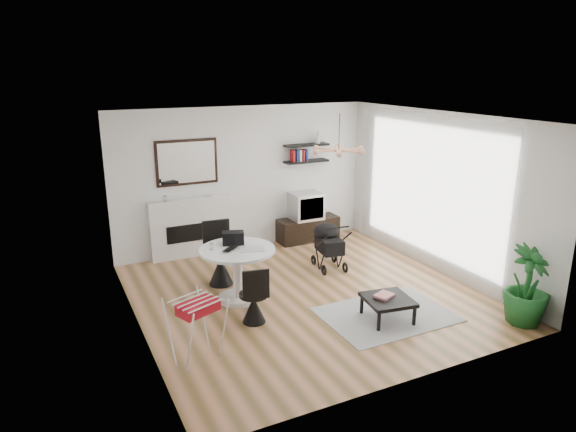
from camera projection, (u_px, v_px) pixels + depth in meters
name	position (u px, v px, depth m)	size (l,w,h in m)	color
floor	(306.00, 294.00, 7.92)	(5.00, 5.00, 0.00)	brown
ceiling	(308.00, 117.00, 7.16)	(5.00, 5.00, 0.00)	white
wall_back	(245.00, 178.00, 9.69)	(5.00, 5.00, 0.00)	white
wall_left	(133.00, 234.00, 6.48)	(5.00, 5.00, 0.00)	white
wall_right	(439.00, 193.00, 8.60)	(5.00, 5.00, 0.00)	white
sheer_curtain	(426.00, 191.00, 8.73)	(0.04, 3.60, 2.60)	white
fireplace	(191.00, 221.00, 9.35)	(1.50, 0.17, 2.16)	white
shelf_lower	(306.00, 161.00, 10.04)	(0.90, 0.25, 0.04)	black
shelf_upper	(307.00, 145.00, 9.95)	(0.90, 0.25, 0.04)	black
pendant_lamp	(339.00, 150.00, 7.87)	(0.90, 0.90, 0.10)	tan
tv_console	(308.00, 229.00, 10.34)	(1.25, 0.44, 0.47)	black
crt_tv	(306.00, 206.00, 10.17)	(0.61, 0.53, 0.53)	silver
dining_table	(238.00, 266.00, 7.59)	(1.12, 1.12, 0.82)	white
laptop	(233.00, 250.00, 7.44)	(0.30, 0.19, 0.02)	black
black_bag	(233.00, 238.00, 7.68)	(0.32, 0.19, 0.19)	black
newspaper	(253.00, 249.00, 7.49)	(0.35, 0.28, 0.01)	silver
drinking_glass	(211.00, 246.00, 7.48)	(0.05, 0.05, 0.09)	white
chair_far	(220.00, 265.00, 8.24)	(0.48, 0.50, 1.02)	black
chair_near	(254.00, 305.00, 6.99)	(0.41, 0.43, 0.83)	black
drying_rack	(197.00, 329.00, 6.02)	(0.68, 0.66, 0.80)	white
stroller	(328.00, 247.00, 8.90)	(0.53, 0.75, 0.87)	black
rug	(387.00, 315.00, 7.26)	(1.79, 1.29, 0.01)	#A6A6A6
coffee_table	(388.00, 300.00, 7.05)	(0.71, 0.71, 0.32)	black
magazines	(384.00, 295.00, 7.07)	(0.25, 0.20, 0.04)	#E33844
potted_plant	(527.00, 286.00, 6.91)	(0.61, 0.61, 1.09)	#195821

